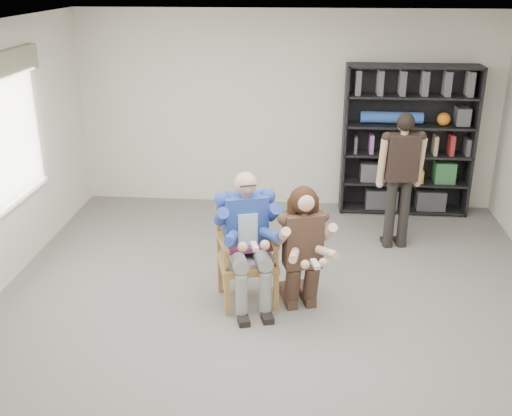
# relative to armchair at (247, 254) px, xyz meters

# --- Properties ---
(room_shell) EXTENTS (6.00, 7.00, 2.80)m
(room_shell) POSITION_rel_armchair_xyz_m (0.29, -0.56, 0.85)
(room_shell) COLOR silver
(room_shell) RESTS_ON ground
(floor) EXTENTS (6.00, 7.00, 0.01)m
(floor) POSITION_rel_armchair_xyz_m (0.29, -0.56, -0.55)
(floor) COLOR slate
(floor) RESTS_ON ground
(window_left) EXTENTS (0.16, 2.00, 1.75)m
(window_left) POSITION_rel_armchair_xyz_m (-2.66, 0.44, 1.08)
(window_left) COLOR silver
(window_left) RESTS_ON room_shell
(armchair) EXTENTS (0.79, 0.77, 1.10)m
(armchair) POSITION_rel_armchair_xyz_m (0.00, 0.00, 0.00)
(armchair) COLOR #A26641
(armchair) RESTS_ON floor
(seated_man) EXTENTS (0.84, 1.00, 1.43)m
(seated_man) POSITION_rel_armchair_xyz_m (0.00, 0.00, 0.17)
(seated_man) COLOR navy
(seated_man) RESTS_ON floor
(kneeling_woman) EXTENTS (0.78, 1.00, 1.31)m
(kneeling_woman) POSITION_rel_armchair_xyz_m (0.58, -0.12, 0.10)
(kneeling_woman) COLOR #3A271D
(kneeling_woman) RESTS_ON floor
(bookshelf) EXTENTS (1.80, 0.38, 2.10)m
(bookshelf) POSITION_rel_armchair_xyz_m (1.99, 2.72, 0.50)
(bookshelf) COLOR black
(bookshelf) RESTS_ON floor
(standing_man) EXTENTS (0.57, 0.38, 1.72)m
(standing_man) POSITION_rel_armchair_xyz_m (1.73, 1.50, 0.31)
(standing_man) COLOR black
(standing_man) RESTS_ON floor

